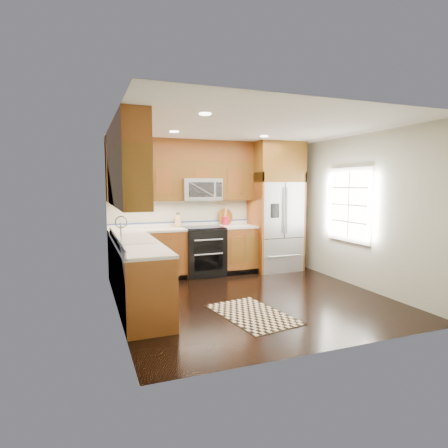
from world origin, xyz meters
name	(u,v)px	position (x,y,z in m)	size (l,w,h in m)	color
ground	(251,298)	(0.00, 0.00, 0.00)	(4.00, 4.00, 0.00)	black
wall_back	(210,207)	(0.00, 2.00, 1.30)	(4.00, 0.02, 2.60)	#B0B3A1
wall_left	(116,219)	(-2.00, 0.00, 1.30)	(0.02, 4.00, 2.60)	#B0B3A1
wall_right	(358,211)	(2.00, 0.00, 1.30)	(0.02, 4.00, 2.60)	#B0B3A1
window	(349,205)	(1.98, 0.20, 1.40)	(0.04, 1.10, 1.30)	white
base_cabinets	(161,264)	(-1.23, 0.90, 0.45)	(2.85, 3.00, 0.90)	brown
countertop	(167,234)	(-1.09, 1.01, 0.92)	(2.86, 3.01, 0.04)	silver
upper_cabinets	(162,168)	(-1.15, 1.09, 2.02)	(2.85, 3.00, 1.15)	brown
range	(203,251)	(-0.25, 1.67, 0.47)	(0.76, 0.67, 0.95)	black
microwave	(201,189)	(-0.25, 1.80, 1.66)	(0.76, 0.40, 0.42)	#B2B2B7
refrigerator	(276,207)	(1.30, 1.63, 1.30)	(0.98, 0.75, 2.60)	#B2B2B7
sink_faucet	(134,238)	(-1.73, 0.23, 0.99)	(0.54, 0.44, 0.37)	#B2B2B7
rug	(252,314)	(-0.31, -0.70, 0.01)	(0.78, 1.29, 0.01)	black
knife_block	(178,221)	(-0.69, 1.88, 1.05)	(0.14, 0.17, 0.28)	tan
utensil_crock	(226,219)	(0.29, 1.86, 1.07)	(0.13, 0.13, 0.37)	#A71429
cutting_board	(225,224)	(0.31, 1.94, 0.95)	(0.34, 0.34, 0.02)	brown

